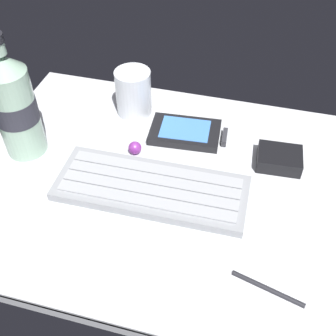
{
  "coord_description": "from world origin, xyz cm",
  "views": [
    {
      "loc": [
        11.51,
        -43.43,
        47.88
      ],
      "look_at": [
        0.0,
        0.0,
        3.0
      ],
      "focal_mm": 44.94,
      "sensor_mm": 36.0,
      "label": 1
    }
  ],
  "objects_px": {
    "charger_block": "(279,159)",
    "water_bottle": "(14,105)",
    "stylus_pen": "(268,288)",
    "juice_cup": "(134,94)",
    "trackball_mouse": "(135,148)",
    "keyboard": "(151,188)",
    "handheld_device": "(189,133)"
  },
  "relations": [
    {
      "from": "water_bottle",
      "to": "stylus_pen",
      "type": "relative_size",
      "value": 2.19
    },
    {
      "from": "handheld_device",
      "to": "stylus_pen",
      "type": "height_order",
      "value": "handheld_device"
    },
    {
      "from": "handheld_device",
      "to": "water_bottle",
      "type": "relative_size",
      "value": 0.63
    },
    {
      "from": "keyboard",
      "to": "water_bottle",
      "type": "height_order",
      "value": "water_bottle"
    },
    {
      "from": "water_bottle",
      "to": "handheld_device",
      "type": "bearing_deg",
      "value": 21.76
    },
    {
      "from": "stylus_pen",
      "to": "keyboard",
      "type": "bearing_deg",
      "value": 161.74
    },
    {
      "from": "trackball_mouse",
      "to": "handheld_device",
      "type": "bearing_deg",
      "value": 40.37
    },
    {
      "from": "stylus_pen",
      "to": "juice_cup",
      "type": "bearing_deg",
      "value": 146.48
    },
    {
      "from": "water_bottle",
      "to": "charger_block",
      "type": "distance_m",
      "value": 0.42
    },
    {
      "from": "handheld_device",
      "to": "water_bottle",
      "type": "xyz_separation_m",
      "value": [
        -0.26,
        -0.1,
        0.08
      ]
    },
    {
      "from": "stylus_pen",
      "to": "trackball_mouse",
      "type": "bearing_deg",
      "value": 154.9
    },
    {
      "from": "keyboard",
      "to": "juice_cup",
      "type": "bearing_deg",
      "value": 115.25
    },
    {
      "from": "water_bottle",
      "to": "trackball_mouse",
      "type": "distance_m",
      "value": 0.2
    },
    {
      "from": "water_bottle",
      "to": "stylus_pen",
      "type": "xyz_separation_m",
      "value": [
        0.42,
        -0.16,
        -0.09
      ]
    },
    {
      "from": "keyboard",
      "to": "water_bottle",
      "type": "xyz_separation_m",
      "value": [
        -0.23,
        0.04,
        0.08
      ]
    },
    {
      "from": "juice_cup",
      "to": "charger_block",
      "type": "relative_size",
      "value": 1.21
    },
    {
      "from": "handheld_device",
      "to": "charger_block",
      "type": "xyz_separation_m",
      "value": [
        0.16,
        -0.03,
        0.0
      ]
    },
    {
      "from": "juice_cup",
      "to": "water_bottle",
      "type": "xyz_separation_m",
      "value": [
        -0.14,
        -0.14,
        0.05
      ]
    },
    {
      "from": "water_bottle",
      "to": "trackball_mouse",
      "type": "bearing_deg",
      "value": 11.62
    },
    {
      "from": "keyboard",
      "to": "charger_block",
      "type": "xyz_separation_m",
      "value": [
        0.18,
        0.11,
        0.0
      ]
    },
    {
      "from": "keyboard",
      "to": "stylus_pen",
      "type": "xyz_separation_m",
      "value": [
        0.19,
        -0.12,
        -0.0
      ]
    },
    {
      "from": "trackball_mouse",
      "to": "stylus_pen",
      "type": "height_order",
      "value": "trackball_mouse"
    },
    {
      "from": "juice_cup",
      "to": "trackball_mouse",
      "type": "height_order",
      "value": "juice_cup"
    },
    {
      "from": "charger_block",
      "to": "juice_cup",
      "type": "bearing_deg",
      "value": 164.79
    },
    {
      "from": "keyboard",
      "to": "trackball_mouse",
      "type": "bearing_deg",
      "value": 123.67
    },
    {
      "from": "charger_block",
      "to": "water_bottle",
      "type": "bearing_deg",
      "value": -170.29
    },
    {
      "from": "juice_cup",
      "to": "water_bottle",
      "type": "relative_size",
      "value": 0.41
    },
    {
      "from": "keyboard",
      "to": "water_bottle",
      "type": "distance_m",
      "value": 0.25
    },
    {
      "from": "trackball_mouse",
      "to": "juice_cup",
      "type": "bearing_deg",
      "value": 108.39
    },
    {
      "from": "charger_block",
      "to": "stylus_pen",
      "type": "height_order",
      "value": "charger_block"
    },
    {
      "from": "keyboard",
      "to": "trackball_mouse",
      "type": "distance_m",
      "value": 0.09
    },
    {
      "from": "keyboard",
      "to": "juice_cup",
      "type": "distance_m",
      "value": 0.2
    }
  ]
}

